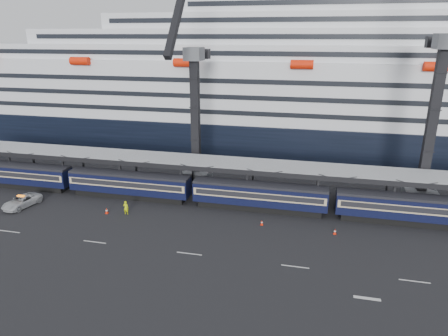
{
  "coord_description": "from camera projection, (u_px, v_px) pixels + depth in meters",
  "views": [
    {
      "loc": [
        -1.06,
        -42.28,
        23.82
      ],
      "look_at": [
        -13.15,
        10.0,
        5.86
      ],
      "focal_mm": 32.0,
      "sensor_mm": 36.0,
      "label": 1
    }
  ],
  "objects": [
    {
      "name": "traffic_cone_c",
      "position": [
        262.0,
        223.0,
        52.48
      ],
      "size": [
        0.35,
        0.35,
        0.7
      ],
      "color": "red",
      "rests_on": "ground"
    },
    {
      "name": "canopy",
      "position": [
        319.0,
        170.0,
        57.67
      ],
      "size": [
        130.0,
        6.25,
        5.53
      ],
      "color": "gray",
      "rests_on": "ground"
    },
    {
      "name": "crane_dark_near",
      "position": [
        195.0,
        113.0,
        64.07
      ],
      "size": [
        4.5,
        17.75,
        35.08
      ],
      "color": "#484A50",
      "rests_on": "ground"
    },
    {
      "name": "lane_markings",
      "position": [
        397.0,
        286.0,
        39.82
      ],
      "size": [
        111.0,
        4.27,
        0.02
      ],
      "color": "beige",
      "rests_on": "ground"
    },
    {
      "name": "traffic_cone_b",
      "position": [
        107.0,
        211.0,
        55.87
      ],
      "size": [
        0.42,
        0.42,
        0.84
      ],
      "color": "red",
      "rests_on": "ground"
    },
    {
      "name": "crane_dark_mid",
      "position": [
        434.0,
        114.0,
        55.2
      ],
      "size": [
        4.5,
        18.24,
        39.64
      ],
      "color": "#484A50",
      "rests_on": "ground"
    },
    {
      "name": "ground",
      "position": [
        315.0,
        250.0,
        46.4
      ],
      "size": [
        260.0,
        260.0,
        0.0
      ],
      "primitive_type": "plane",
      "color": "black",
      "rests_on": "ground"
    },
    {
      "name": "worker",
      "position": [
        126.0,
        208.0,
        55.44
      ],
      "size": [
        0.75,
        0.51,
        1.98
      ],
      "primitive_type": "imported",
      "rotation": [
        0.0,
        0.0,
        3.2
      ],
      "color": "#D6EA0C",
      "rests_on": "ground"
    },
    {
      "name": "train",
      "position": [
        283.0,
        197.0,
        55.94
      ],
      "size": [
        133.05,
        3.0,
        4.05
      ],
      "color": "black",
      "rests_on": "ground"
    },
    {
      "name": "pickup_truck",
      "position": [
        22.0,
        201.0,
        57.98
      ],
      "size": [
        3.67,
        6.17,
        1.61
      ],
      "primitive_type": "imported",
      "rotation": [
        0.0,
        0.0,
        -0.18
      ],
      "color": "#ADAFB4",
      "rests_on": "ground"
    },
    {
      "name": "cruise_ship",
      "position": [
        317.0,
        91.0,
        85.2
      ],
      "size": [
        214.09,
        28.84,
        34.0
      ],
      "color": "black",
      "rests_on": "ground"
    },
    {
      "name": "traffic_cone_d",
      "position": [
        335.0,
        231.0,
        50.06
      ],
      "size": [
        0.38,
        0.38,
        0.75
      ],
      "color": "red",
      "rests_on": "ground"
    }
  ]
}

